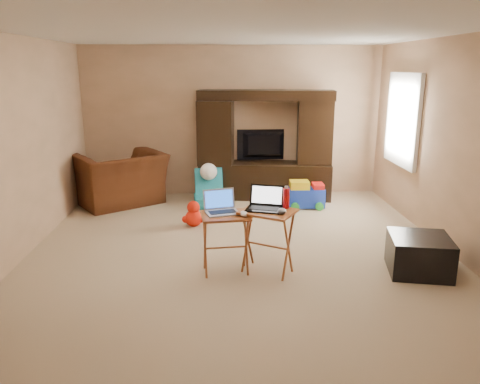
{
  "coord_description": "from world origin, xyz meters",
  "views": [
    {
      "loc": [
        -0.22,
        -5.21,
        2.14
      ],
      "look_at": [
        0.0,
        -0.2,
        0.8
      ],
      "focal_mm": 35.0,
      "sensor_mm": 36.0,
      "label": 1
    }
  ],
  "objects_px": {
    "push_toy": "(306,194)",
    "ottoman": "(419,255)",
    "child_rocker": "(209,188)",
    "water_bottle": "(286,198)",
    "mouse_right": "(282,211)",
    "tray_table_left": "(226,244)",
    "laptop_left": "(222,203)",
    "entertainment_center": "(265,145)",
    "laptop_right": "(264,199)",
    "recliner": "(120,179)",
    "mouse_left": "(244,214)",
    "television": "(264,145)",
    "plush_toy": "(194,214)",
    "tray_table_right": "(267,242)"
  },
  "relations": [
    {
      "from": "television",
      "to": "tray_table_right",
      "type": "relative_size",
      "value": 1.31
    },
    {
      "from": "laptop_left",
      "to": "water_bottle",
      "type": "bearing_deg",
      "value": -12.6
    },
    {
      "from": "push_toy",
      "to": "water_bottle",
      "type": "relative_size",
      "value": 2.75
    },
    {
      "from": "child_rocker",
      "to": "laptop_left",
      "type": "distance_m",
      "value": 2.54
    },
    {
      "from": "push_toy",
      "to": "tray_table_right",
      "type": "distance_m",
      "value": 2.52
    },
    {
      "from": "push_toy",
      "to": "ottoman",
      "type": "distance_m",
      "value": 2.57
    },
    {
      "from": "child_rocker",
      "to": "mouse_left",
      "type": "height_order",
      "value": "mouse_left"
    },
    {
      "from": "laptop_right",
      "to": "recliner",
      "type": "bearing_deg",
      "value": 144.21
    },
    {
      "from": "entertainment_center",
      "to": "television",
      "type": "height_order",
      "value": "entertainment_center"
    },
    {
      "from": "ottoman",
      "to": "water_bottle",
      "type": "bearing_deg",
      "value": 173.93
    },
    {
      "from": "entertainment_center",
      "to": "plush_toy",
      "type": "relative_size",
      "value": 5.92
    },
    {
      "from": "television",
      "to": "tray_table_left",
      "type": "height_order",
      "value": "television"
    },
    {
      "from": "recliner",
      "to": "mouse_right",
      "type": "relative_size",
      "value": 9.1
    },
    {
      "from": "entertainment_center",
      "to": "laptop_right",
      "type": "height_order",
      "value": "entertainment_center"
    },
    {
      "from": "tray_table_left",
      "to": "tray_table_right",
      "type": "distance_m",
      "value": 0.45
    },
    {
      "from": "tray_table_right",
      "to": "mouse_right",
      "type": "height_order",
      "value": "mouse_right"
    },
    {
      "from": "laptop_right",
      "to": "ottoman",
      "type": "bearing_deg",
      "value": 13.66
    },
    {
      "from": "recliner",
      "to": "mouse_right",
      "type": "bearing_deg",
      "value": 93.39
    },
    {
      "from": "entertainment_center",
      "to": "plush_toy",
      "type": "bearing_deg",
      "value": -120.69
    },
    {
      "from": "push_toy",
      "to": "mouse_right",
      "type": "distance_m",
      "value": 2.64
    },
    {
      "from": "laptop_left",
      "to": "television",
      "type": "bearing_deg",
      "value": 61.42
    },
    {
      "from": "laptop_right",
      "to": "mouse_right",
      "type": "bearing_deg",
      "value": -22.66
    },
    {
      "from": "child_rocker",
      "to": "laptop_right",
      "type": "xyz_separation_m",
      "value": [
        0.64,
        -2.51,
        0.52
      ]
    },
    {
      "from": "entertainment_center",
      "to": "push_toy",
      "type": "xyz_separation_m",
      "value": [
        0.58,
        -0.64,
        -0.67
      ]
    },
    {
      "from": "push_toy",
      "to": "laptop_left",
      "type": "bearing_deg",
      "value": -117.83
    },
    {
      "from": "television",
      "to": "child_rocker",
      "type": "height_order",
      "value": "television"
    },
    {
      "from": "plush_toy",
      "to": "mouse_right",
      "type": "height_order",
      "value": "mouse_right"
    },
    {
      "from": "laptop_right",
      "to": "mouse_left",
      "type": "height_order",
      "value": "laptop_right"
    },
    {
      "from": "entertainment_center",
      "to": "water_bottle",
      "type": "height_order",
      "value": "entertainment_center"
    },
    {
      "from": "mouse_left",
      "to": "mouse_right",
      "type": "relative_size",
      "value": 0.94
    },
    {
      "from": "ottoman",
      "to": "mouse_right",
      "type": "relative_size",
      "value": 4.39
    },
    {
      "from": "push_toy",
      "to": "mouse_right",
      "type": "relative_size",
      "value": 4.17
    },
    {
      "from": "entertainment_center",
      "to": "laptop_right",
      "type": "xyz_separation_m",
      "value": [
        -0.3,
        -2.99,
        -0.08
      ]
    },
    {
      "from": "ottoman",
      "to": "tray_table_left",
      "type": "height_order",
      "value": "tray_table_left"
    },
    {
      "from": "child_rocker",
      "to": "television",
      "type": "bearing_deg",
      "value": 29.86
    },
    {
      "from": "ottoman",
      "to": "mouse_right",
      "type": "distance_m",
      "value": 1.59
    },
    {
      "from": "entertainment_center",
      "to": "tray_table_right",
      "type": "distance_m",
      "value": 3.07
    },
    {
      "from": "entertainment_center",
      "to": "water_bottle",
      "type": "bearing_deg",
      "value": -84.44
    },
    {
      "from": "tray_table_left",
      "to": "laptop_left",
      "type": "height_order",
      "value": "laptop_left"
    },
    {
      "from": "push_toy",
      "to": "laptop_right",
      "type": "relative_size",
      "value": 1.62
    },
    {
      "from": "laptop_right",
      "to": "tray_table_right",
      "type": "bearing_deg",
      "value": -9.76
    },
    {
      "from": "water_bottle",
      "to": "push_toy",
      "type": "bearing_deg",
      "value": 74.3
    },
    {
      "from": "ottoman",
      "to": "laptop_left",
      "type": "xyz_separation_m",
      "value": [
        -2.1,
        0.12,
        0.57
      ]
    },
    {
      "from": "recliner",
      "to": "mouse_left",
      "type": "distance_m",
      "value": 3.35
    },
    {
      "from": "ottoman",
      "to": "water_bottle",
      "type": "xyz_separation_m",
      "value": [
        -1.43,
        0.15,
        0.6
      ]
    },
    {
      "from": "push_toy",
      "to": "tray_table_left",
      "type": "height_order",
      "value": "tray_table_left"
    },
    {
      "from": "laptop_left",
      "to": "water_bottle",
      "type": "xyz_separation_m",
      "value": [
        0.67,
        0.03,
        0.03
      ]
    },
    {
      "from": "ottoman",
      "to": "tray_table_left",
      "type": "bearing_deg",
      "value": 177.6
    },
    {
      "from": "television",
      "to": "mouse_left",
      "type": "height_order",
      "value": "television"
    },
    {
      "from": "child_rocker",
      "to": "water_bottle",
      "type": "relative_size",
      "value": 2.77
    }
  ]
}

